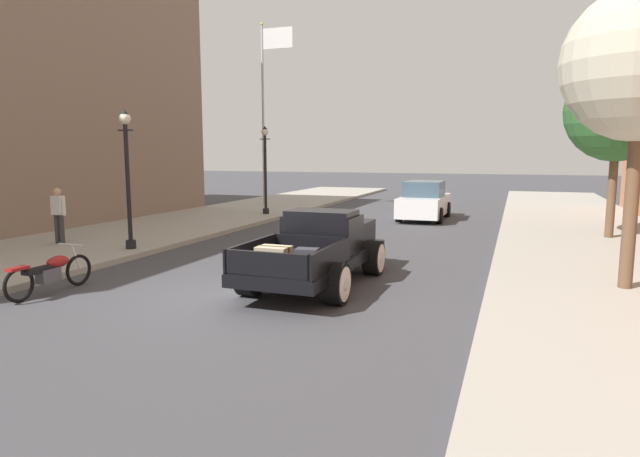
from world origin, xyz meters
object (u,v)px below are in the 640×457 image
pedestrian_sidewalk_left (58,212)px  flagpole (267,95)px  street_lamp_near (127,169)px  hotrod_truck_black (321,248)px  street_tree_second (618,111)px  street_lamp_far (265,163)px  motorcycle_parked (50,272)px  car_background_white (424,202)px

pedestrian_sidewalk_left → flagpole: size_ratio=0.18×
pedestrian_sidewalk_left → street_lamp_near: (2.60, -0.03, 1.30)m
hotrod_truck_black → street_tree_second: bearing=50.6°
flagpole → street_lamp_far: bearing=-66.0°
hotrod_truck_black → street_lamp_far: street_lamp_far is taller
motorcycle_parked → street_tree_second: bearing=43.7°
street_lamp_near → pedestrian_sidewalk_left: bearing=179.4°
street_lamp_far → street_tree_second: bearing=-10.4°
street_lamp_far → flagpole: 5.34m
car_background_white → motorcycle_parked: bearing=-108.5°
hotrod_truck_black → motorcycle_parked: bearing=-149.6°
car_background_white → street_lamp_near: street_lamp_near is taller
hotrod_truck_black → street_lamp_far: 12.64m
motorcycle_parked → pedestrian_sidewalk_left: size_ratio=1.29×
pedestrian_sidewalk_left → flagpole: bearing=87.3°
car_background_white → street_lamp_far: (-6.76, -1.56, 1.62)m
pedestrian_sidewalk_left → hotrod_truck_black: bearing=-8.8°
motorcycle_parked → hotrod_truck_black: bearing=30.4°
hotrod_truck_black → flagpole: size_ratio=0.54×
car_background_white → flagpole: (-8.44, 2.21, 5.00)m
car_background_white → pedestrian_sidewalk_left: size_ratio=2.61×
pedestrian_sidewalk_left → street_tree_second: street_tree_second is taller
pedestrian_sidewalk_left → flagpole: flagpole is taller
car_background_white → street_lamp_near: 12.81m
hotrod_truck_black → pedestrian_sidewalk_left: bearing=171.2°
hotrod_truck_black → street_lamp_near: 6.52m
flagpole → car_background_white: bearing=-14.7°
hotrod_truck_black → street_tree_second: size_ratio=0.89×
motorcycle_parked → car_background_white: bearing=71.5°
hotrod_truck_black → pedestrian_sidewalk_left: (-8.77, 1.36, 0.33)m
street_lamp_far → street_lamp_near: bearing=-88.1°
motorcycle_parked → pedestrian_sidewalk_left: pedestrian_sidewalk_left is taller
motorcycle_parked → pedestrian_sidewalk_left: bearing=133.8°
hotrod_truck_black → motorcycle_parked: (-4.78, -2.80, -0.31)m
street_lamp_near → street_lamp_far: bearing=91.9°
flagpole → street_tree_second: (14.97, -6.22, -1.66)m
motorcycle_parked → street_lamp_near: (-1.39, 4.13, 1.94)m
flagpole → street_tree_second: 16.29m
street_tree_second → pedestrian_sidewalk_left: bearing=-156.1°
street_tree_second → hotrod_truck_black: bearing=-129.4°
hotrod_truck_black → street_lamp_near: (-6.17, 1.33, 1.63)m
car_background_white → street_lamp_far: 7.12m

